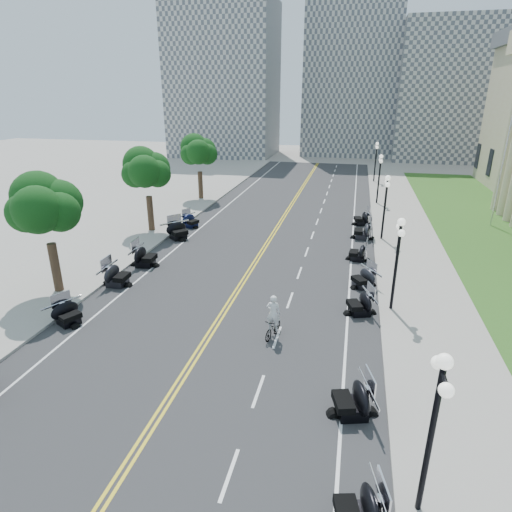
% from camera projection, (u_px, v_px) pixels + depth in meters
% --- Properties ---
extents(ground, '(160.00, 160.00, 0.00)m').
position_uv_depth(ground, '(213.00, 330.00, 20.91)').
color(ground, gray).
extents(road, '(16.00, 90.00, 0.01)m').
position_uv_depth(road, '(258.00, 258.00, 30.01)').
color(road, '#333335').
rests_on(road, ground).
extents(centerline_yellow_a, '(0.12, 90.00, 0.00)m').
position_uv_depth(centerline_yellow_a, '(256.00, 258.00, 30.03)').
color(centerline_yellow_a, yellow).
rests_on(centerline_yellow_a, road).
extents(centerline_yellow_b, '(0.12, 90.00, 0.00)m').
position_uv_depth(centerline_yellow_b, '(260.00, 258.00, 29.98)').
color(centerline_yellow_b, yellow).
rests_on(centerline_yellow_b, road).
extents(edge_line_north, '(0.12, 90.00, 0.00)m').
position_uv_depth(edge_line_north, '(351.00, 266.00, 28.66)').
color(edge_line_north, white).
rests_on(edge_line_north, road).
extents(edge_line_south, '(0.12, 90.00, 0.00)m').
position_uv_depth(edge_line_south, '(173.00, 251.00, 31.36)').
color(edge_line_south, white).
rests_on(edge_line_south, road).
extents(lane_dash_4, '(0.12, 2.00, 0.00)m').
position_uv_depth(lane_dash_4, '(229.00, 474.00, 12.95)').
color(lane_dash_4, white).
rests_on(lane_dash_4, road).
extents(lane_dash_5, '(0.12, 2.00, 0.00)m').
position_uv_depth(lane_dash_5, '(258.00, 391.00, 16.59)').
color(lane_dash_5, white).
rests_on(lane_dash_5, road).
extents(lane_dash_6, '(0.12, 2.00, 0.00)m').
position_uv_depth(lane_dash_6, '(277.00, 337.00, 20.23)').
color(lane_dash_6, white).
rests_on(lane_dash_6, road).
extents(lane_dash_7, '(0.12, 2.00, 0.00)m').
position_uv_depth(lane_dash_7, '(290.00, 300.00, 23.87)').
color(lane_dash_7, white).
rests_on(lane_dash_7, road).
extents(lane_dash_8, '(0.12, 2.00, 0.00)m').
position_uv_depth(lane_dash_8, '(299.00, 273.00, 27.51)').
color(lane_dash_8, white).
rests_on(lane_dash_8, road).
extents(lane_dash_9, '(0.12, 2.00, 0.00)m').
position_uv_depth(lane_dash_9, '(307.00, 252.00, 31.15)').
color(lane_dash_9, white).
rests_on(lane_dash_9, road).
extents(lane_dash_10, '(0.12, 2.00, 0.00)m').
position_uv_depth(lane_dash_10, '(312.00, 235.00, 34.80)').
color(lane_dash_10, white).
rests_on(lane_dash_10, road).
extents(lane_dash_11, '(0.12, 2.00, 0.00)m').
position_uv_depth(lane_dash_11, '(317.00, 222.00, 38.44)').
color(lane_dash_11, white).
rests_on(lane_dash_11, road).
extents(lane_dash_12, '(0.12, 2.00, 0.00)m').
position_uv_depth(lane_dash_12, '(321.00, 211.00, 42.08)').
color(lane_dash_12, white).
rests_on(lane_dash_12, road).
extents(lane_dash_13, '(0.12, 2.00, 0.00)m').
position_uv_depth(lane_dash_13, '(324.00, 201.00, 45.72)').
color(lane_dash_13, white).
rests_on(lane_dash_13, road).
extents(lane_dash_14, '(0.12, 2.00, 0.00)m').
position_uv_depth(lane_dash_14, '(327.00, 193.00, 49.36)').
color(lane_dash_14, white).
rests_on(lane_dash_14, road).
extents(lane_dash_15, '(0.12, 2.00, 0.00)m').
position_uv_depth(lane_dash_15, '(329.00, 187.00, 53.00)').
color(lane_dash_15, white).
rests_on(lane_dash_15, road).
extents(lane_dash_16, '(0.12, 2.00, 0.00)m').
position_uv_depth(lane_dash_16, '(331.00, 181.00, 56.65)').
color(lane_dash_16, white).
rests_on(lane_dash_16, road).
extents(lane_dash_17, '(0.12, 2.00, 0.00)m').
position_uv_depth(lane_dash_17, '(333.00, 175.00, 60.29)').
color(lane_dash_17, white).
rests_on(lane_dash_17, road).
extents(lane_dash_18, '(0.12, 2.00, 0.00)m').
position_uv_depth(lane_dash_18, '(335.00, 171.00, 63.93)').
color(lane_dash_18, white).
rests_on(lane_dash_18, road).
extents(lane_dash_19, '(0.12, 2.00, 0.00)m').
position_uv_depth(lane_dash_19, '(336.00, 166.00, 67.57)').
color(lane_dash_19, white).
rests_on(lane_dash_19, road).
extents(sidewalk_north, '(5.00, 90.00, 0.15)m').
position_uv_depth(sidewalk_north, '(415.00, 270.00, 27.77)').
color(sidewalk_north, '#9E9991').
rests_on(sidewalk_north, ground).
extents(sidewalk_south, '(5.00, 90.00, 0.15)m').
position_uv_depth(sidewalk_south, '(122.00, 246.00, 32.20)').
color(sidewalk_south, '#9E9991').
rests_on(sidewalk_south, ground).
extents(lawn, '(9.00, 60.00, 0.10)m').
position_uv_depth(lawn, '(497.00, 240.00, 33.59)').
color(lawn, '#356023').
rests_on(lawn, ground).
extents(distant_block_a, '(18.00, 14.00, 26.00)m').
position_uv_depth(distant_block_a, '(224.00, 80.00, 76.52)').
color(distant_block_a, gray).
rests_on(distant_block_a, ground).
extents(distant_block_b, '(16.00, 12.00, 30.00)m').
position_uv_depth(distant_block_b, '(351.00, 69.00, 76.63)').
color(distant_block_b, gray).
rests_on(distant_block_b, ground).
extents(distant_block_c, '(20.00, 14.00, 22.00)m').
position_uv_depth(distant_block_c, '(459.00, 92.00, 71.53)').
color(distant_block_c, gray).
rests_on(distant_block_c, ground).
extents(street_lamp_1, '(0.50, 1.20, 4.90)m').
position_uv_depth(street_lamp_1, '(431.00, 438.00, 10.89)').
color(street_lamp_1, black).
rests_on(street_lamp_1, sidewalk_north).
extents(street_lamp_2, '(0.50, 1.20, 4.90)m').
position_uv_depth(street_lamp_2, '(396.00, 265.00, 21.81)').
color(street_lamp_2, black).
rests_on(street_lamp_2, sidewalk_north).
extents(street_lamp_3, '(0.50, 1.20, 4.90)m').
position_uv_depth(street_lamp_3, '(385.00, 208.00, 32.74)').
color(street_lamp_3, black).
rests_on(street_lamp_3, sidewalk_north).
extents(street_lamp_4, '(0.50, 1.20, 4.90)m').
position_uv_depth(street_lamp_4, '(379.00, 179.00, 43.66)').
color(street_lamp_4, black).
rests_on(street_lamp_4, sidewalk_north).
extents(street_lamp_5, '(0.50, 1.20, 4.90)m').
position_uv_depth(street_lamp_5, '(375.00, 162.00, 54.59)').
color(street_lamp_5, black).
rests_on(street_lamp_5, sidewalk_north).
extents(flagpole, '(1.10, 0.20, 10.00)m').
position_uv_depth(flagpole, '(502.00, 169.00, 35.36)').
color(flagpole, silver).
rests_on(flagpole, ground).
extents(tree_2, '(4.80, 4.80, 9.20)m').
position_uv_depth(tree_2, '(46.00, 213.00, 23.15)').
color(tree_2, '#235619').
rests_on(tree_2, sidewalk_south).
extents(tree_3, '(4.80, 4.80, 9.20)m').
position_uv_depth(tree_3, '(147.00, 175.00, 34.07)').
color(tree_3, '#235619').
rests_on(tree_3, sidewalk_south).
extents(tree_4, '(4.80, 4.80, 9.20)m').
position_uv_depth(tree_4, '(199.00, 155.00, 45.00)').
color(tree_4, '#235619').
rests_on(tree_4, sidewalk_south).
extents(motorcycle_n_3, '(2.31, 2.31, 1.33)m').
position_uv_depth(motorcycle_n_3, '(360.00, 510.00, 11.11)').
color(motorcycle_n_3, black).
rests_on(motorcycle_n_3, road).
extents(motorcycle_n_4, '(2.48, 2.48, 1.39)m').
position_uv_depth(motorcycle_n_4, '(352.00, 398.00, 15.15)').
color(motorcycle_n_4, black).
rests_on(motorcycle_n_4, road).
extents(motorcycle_n_6, '(2.40, 2.40, 1.31)m').
position_uv_depth(motorcycle_n_6, '(360.00, 303.00, 22.18)').
color(motorcycle_n_6, black).
rests_on(motorcycle_n_6, road).
extents(motorcycle_n_7, '(2.53, 2.53, 1.27)m').
position_uv_depth(motorcycle_n_7, '(363.00, 277.00, 25.27)').
color(motorcycle_n_7, black).
rests_on(motorcycle_n_7, road).
extents(motorcycle_n_8, '(1.99, 1.99, 1.29)m').
position_uv_depth(motorcycle_n_8, '(358.00, 252.00, 29.38)').
color(motorcycle_n_8, black).
rests_on(motorcycle_n_8, road).
extents(motorcycle_n_9, '(2.10, 2.10, 1.46)m').
position_uv_depth(motorcycle_n_9, '(363.00, 230.00, 33.72)').
color(motorcycle_n_9, black).
rests_on(motorcycle_n_9, road).
extents(motorcycle_n_10, '(2.26, 2.26, 1.33)m').
position_uv_depth(motorcycle_n_10, '(362.00, 218.00, 37.33)').
color(motorcycle_n_10, black).
rests_on(motorcycle_n_10, road).
extents(motorcycle_s_5, '(2.41, 2.41, 1.25)m').
position_uv_depth(motorcycle_s_5, '(67.00, 313.00, 21.23)').
color(motorcycle_s_5, black).
rests_on(motorcycle_s_5, road).
extents(motorcycle_s_6, '(2.09, 2.09, 1.43)m').
position_uv_depth(motorcycle_s_6, '(117.00, 274.00, 25.48)').
color(motorcycle_s_6, black).
rests_on(motorcycle_s_6, road).
extents(motorcycle_s_7, '(2.23, 2.23, 1.48)m').
position_uv_depth(motorcycle_s_7, '(145.00, 256.00, 28.39)').
color(motorcycle_s_7, black).
rests_on(motorcycle_s_7, road).
extents(motorcycle_s_8, '(3.02, 3.02, 1.50)m').
position_uv_depth(motorcycle_s_8, '(178.00, 230.00, 33.70)').
color(motorcycle_s_8, black).
rests_on(motorcycle_s_8, road).
extents(motorcycle_s_9, '(2.37, 2.37, 1.25)m').
position_uv_depth(motorcycle_s_9, '(191.00, 220.00, 36.73)').
color(motorcycle_s_9, black).
rests_on(motorcycle_s_9, road).
extents(bicycle, '(0.85, 1.70, 0.98)m').
position_uv_depth(bicycle, '(273.00, 328.00, 20.13)').
color(bicycle, '#A51414').
rests_on(bicycle, road).
extents(cyclist_rider, '(0.67, 0.44, 1.83)m').
position_uv_depth(cyclist_rider, '(273.00, 301.00, 19.63)').
color(cyclist_rider, silver).
rests_on(cyclist_rider, bicycle).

